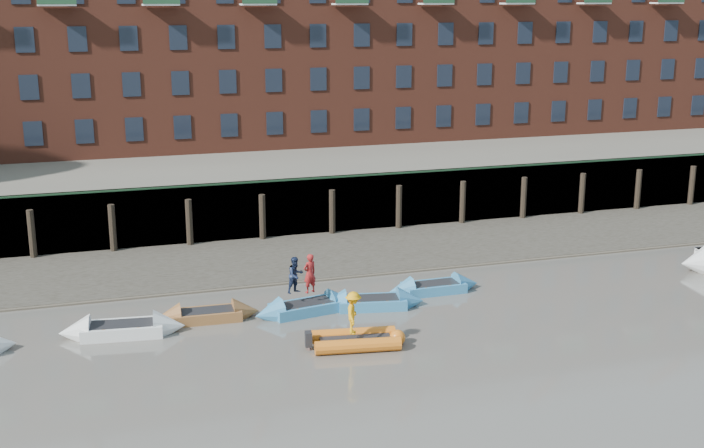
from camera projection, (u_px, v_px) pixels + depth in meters
name	position (u px, v px, depth m)	size (l,w,h in m)	color
ground	(454.00, 404.00, 29.31)	(220.00, 220.00, 0.00)	#5D5851
foreshore	(315.00, 256.00, 45.95)	(110.00, 8.00, 0.50)	#3D382F
mud_band	(333.00, 275.00, 42.81)	(110.00, 1.60, 0.10)	#4C4336
river_wall	(295.00, 207.00, 49.60)	(110.00, 1.23, 3.30)	#2D2A26
bank_terrace	(250.00, 164.00, 62.19)	(110.00, 28.00, 3.20)	#5E594D
apartment_terrace	(242.00, 0.00, 60.27)	(80.60, 15.56, 20.98)	brown
rowboat_1	(122.00, 329.00, 35.18)	(5.06, 1.98, 1.43)	silver
rowboat_2	(207.00, 315.00, 36.83)	(4.42, 1.43, 1.27)	brown
rowboat_3	(306.00, 308.00, 37.67)	(4.77, 2.13, 1.34)	teal
rowboat_4	(372.00, 303.00, 38.29)	(4.72, 2.12, 1.32)	teal
rowboat_5	(434.00, 287.00, 40.29)	(4.40, 1.32, 1.27)	teal
rib_tender	(359.00, 340.00, 34.06)	(3.70, 2.15, 0.63)	#D06717
person_rower_a	(310.00, 273.00, 37.35)	(0.62, 0.41, 1.71)	maroon
person_rower_b	(296.00, 275.00, 37.33)	(0.77, 0.60, 1.59)	#19233F
person_rib_crew	(353.00, 313.00, 33.67)	(1.08, 0.62, 1.67)	orange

